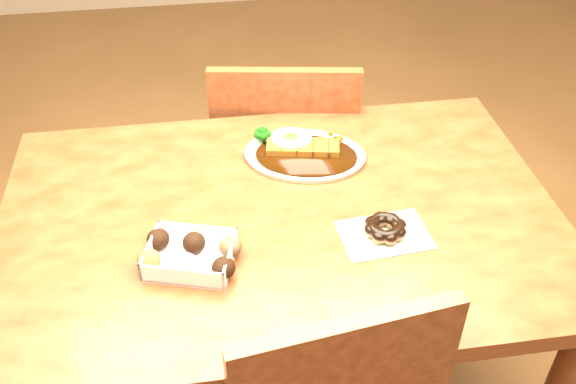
{
  "coord_description": "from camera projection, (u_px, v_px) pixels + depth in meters",
  "views": [
    {
      "loc": [
        -0.14,
        -1.03,
        1.65
      ],
      "look_at": [
        0.02,
        -0.0,
        0.81
      ],
      "focal_mm": 40.0,
      "sensor_mm": 36.0,
      "label": 1
    }
  ],
  "objects": [
    {
      "name": "katsu_curry_plate",
      "position": [
        303.0,
        152.0,
        1.53
      ],
      "size": [
        0.33,
        0.27,
        0.06
      ],
      "rotation": [
        0.0,
        0.0,
        -0.26
      ],
      "color": "white",
      "rests_on": "table"
    },
    {
      "name": "table",
      "position": [
        281.0,
        246.0,
        1.44
      ],
      "size": [
        1.2,
        0.8,
        0.75
      ],
      "color": "#502310",
      "rests_on": "ground"
    },
    {
      "name": "pon_de_ring",
      "position": [
        385.0,
        229.0,
        1.31
      ],
      "size": [
        0.19,
        0.14,
        0.03
      ],
      "rotation": [
        0.0,
        0.0,
        0.09
      ],
      "color": "silver",
      "rests_on": "table"
    },
    {
      "name": "chair_far",
      "position": [
        286.0,
        165.0,
        1.97
      ],
      "size": [
        0.48,
        0.48,
        0.87
      ],
      "rotation": [
        0.0,
        0.0,
        2.98
      ],
      "color": "#502310",
      "rests_on": "ground"
    },
    {
      "name": "donut_box",
      "position": [
        190.0,
        254.0,
        1.24
      ],
      "size": [
        0.2,
        0.17,
        0.05
      ],
      "rotation": [
        0.0,
        0.0,
        -0.29
      ],
      "color": "white",
      "rests_on": "table"
    }
  ]
}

